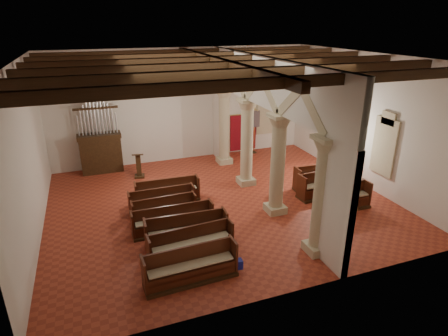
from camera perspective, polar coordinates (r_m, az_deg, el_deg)
floor at (r=16.07m, az=-0.44°, el=-5.34°), size 14.00×14.00×0.00m
ceiling at (r=14.37m, az=-0.52°, el=16.49°), size 14.00×14.00×0.00m
wall_back at (r=20.52m, az=-6.23°, el=9.46°), size 14.00×0.02×6.00m
wall_front at (r=9.88m, az=11.40°, el=-4.58°), size 14.00×0.02×6.00m
wall_left at (r=14.31m, az=-27.90°, el=1.60°), size 0.02×12.00×6.00m
wall_right at (r=18.44m, az=20.61°, el=6.80°), size 0.02×12.00×6.00m
ceiling_beams at (r=14.39m, az=-0.51°, el=15.78°), size 13.80×11.80×0.30m
arcade at (r=15.47m, az=5.86°, el=7.59°), size 0.90×11.90×6.00m
window_right_a at (r=17.57m, az=23.31°, el=3.00°), size 0.03×1.00×2.20m
window_right_b at (r=20.51m, az=15.84°, el=6.45°), size 0.03×1.00×2.20m
window_back at (r=22.38m, az=6.49°, el=8.37°), size 1.00×0.03×2.20m
pipe_organ at (r=19.88m, az=-18.34°, el=3.20°), size 2.10×0.85×4.40m
lectern at (r=18.90m, az=-12.85°, el=0.15°), size 0.59×0.61×1.31m
dossal_curtain at (r=21.98m, az=2.92°, el=5.44°), size 1.80×0.07×2.17m
processional_banner at (r=21.91m, az=4.61°, el=4.45°), size 0.62×0.79×2.69m
hymnal_box_a at (r=11.98m, az=2.09°, el=-14.42°), size 0.31×0.26×0.29m
hymnal_box_b at (r=13.64m, az=-0.14°, el=-9.38°), size 0.36×0.30×0.33m
hymnal_box_c at (r=14.78m, az=-3.23°, el=-6.74°), size 0.43×0.39×0.35m
tube_heater_a at (r=11.63m, az=-4.43°, el=-16.27°), size 0.85×0.28×0.09m
tube_heater_b at (r=13.01m, az=-5.79°, el=-11.73°), size 1.06×0.53×0.11m
nave_pew_0 at (r=11.57m, az=-5.08°, el=-15.25°), size 2.84×0.84×1.10m
nave_pew_1 at (r=12.61m, az=-4.99°, el=-11.92°), size 2.89×0.87×1.03m
nave_pew_2 at (r=13.20m, az=-5.70°, el=-10.12°), size 2.87×0.89×1.11m
nave_pew_3 at (r=14.05m, az=-7.73°, el=-8.32°), size 3.00×0.70×0.98m
nave_pew_4 at (r=14.78m, az=-9.03°, el=-6.80°), size 2.50×0.71×0.96m
nave_pew_5 at (r=15.48m, az=-9.37°, el=-5.42°), size 2.66×0.67×0.98m
nave_pew_6 at (r=16.23m, az=-8.56°, el=-4.00°), size 2.73×0.77×1.01m
aisle_pew_0 at (r=16.28m, az=18.11°, el=-4.69°), size 2.03×0.75×1.09m
aisle_pew_1 at (r=17.06m, az=14.69°, el=-2.99°), size 2.27×0.89×1.14m
aisle_pew_2 at (r=17.63m, az=13.70°, el=-2.04°), size 1.96×0.79×1.15m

